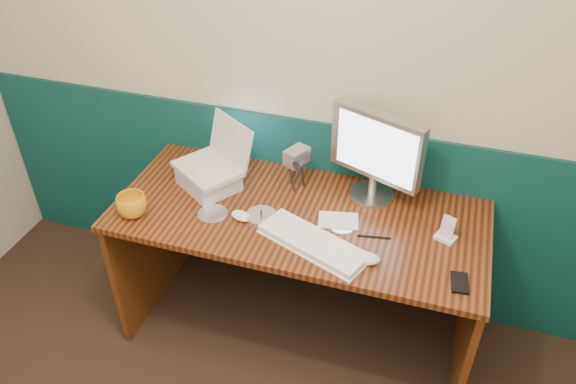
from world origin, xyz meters
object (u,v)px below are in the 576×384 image
(desk, at_px, (298,276))
(mug, at_px, (132,206))
(keyboard, at_px, (313,243))
(camcorder, at_px, (297,170))
(monitor, at_px, (376,156))
(laptop, at_px, (205,148))

(desk, height_order, mug, mug)
(keyboard, relative_size, mug, 3.56)
(desk, bearing_deg, camcorder, 109.65)
(monitor, xyz_separation_m, keyboard, (-0.16, -0.40, -0.20))
(keyboard, xyz_separation_m, camcorder, (-0.18, 0.36, 0.08))
(laptop, xyz_separation_m, camcorder, (0.38, 0.12, -0.11))
(laptop, bearing_deg, mug, -93.91)
(monitor, distance_m, camcorder, 0.36)
(camcorder, bearing_deg, monitor, 29.70)
(desk, distance_m, mug, 0.82)
(laptop, distance_m, monitor, 0.74)
(desk, xyz_separation_m, monitor, (0.27, 0.22, 0.59))
(monitor, bearing_deg, mug, -133.17)
(laptop, height_order, keyboard, laptop)
(desk, relative_size, mug, 12.54)
(keyboard, relative_size, camcorder, 2.47)
(laptop, bearing_deg, monitor, 45.33)
(desk, xyz_separation_m, mug, (-0.67, -0.22, 0.43))
(laptop, xyz_separation_m, monitor, (0.72, 0.15, 0.01))
(camcorder, bearing_deg, mug, -122.47)
(monitor, bearing_deg, desk, -119.74)
(keyboard, height_order, camcorder, camcorder)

